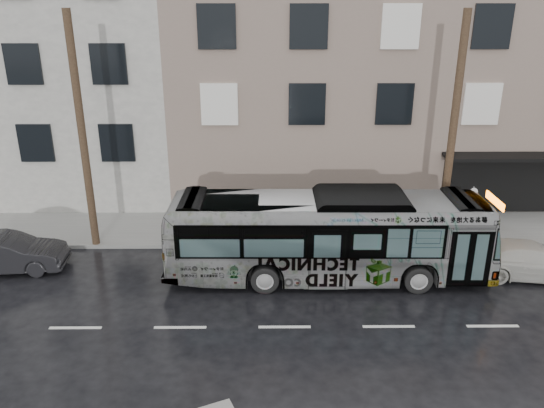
{
  "coord_description": "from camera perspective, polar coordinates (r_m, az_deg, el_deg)",
  "views": [
    {
      "loc": [
        -0.49,
        -16.34,
        9.28
      ],
      "look_at": [
        -0.35,
        2.5,
        2.15
      ],
      "focal_mm": 35.0,
      "sensor_mm": 36.0,
      "label": 1
    }
  ],
  "objects": [
    {
      "name": "utility_pole_front",
      "position": [
        21.35,
        18.84,
        7.11
      ],
      "size": [
        0.3,
        0.3,
        9.0
      ],
      "primitive_type": "cylinder",
      "color": "#4B3925",
      "rests_on": "sidewalk"
    },
    {
      "name": "sign_post",
      "position": [
        22.67,
        20.51,
        -1.11
      ],
      "size": [
        0.06,
        0.06,
        2.4
      ],
      "primitive_type": "cylinder",
      "color": "slate",
      "rests_on": "sidewalk"
    },
    {
      "name": "ground",
      "position": [
        18.79,
        1.13,
        -8.85
      ],
      "size": [
        120.0,
        120.0,
        0.0
      ],
      "primitive_type": "plane",
      "color": "black",
      "rests_on": "ground"
    },
    {
      "name": "utility_pole_rear",
      "position": [
        21.36,
        -19.73,
        7.01
      ],
      "size": [
        0.3,
        0.3,
        9.0
      ],
      "primitive_type": "cylinder",
      "color": "#4B3925",
      "rests_on": "sidewalk"
    },
    {
      "name": "bus",
      "position": [
        18.86,
        5.99,
        -3.44
      ],
      "size": [
        11.45,
        2.77,
        3.18
      ],
      "primitive_type": "imported",
      "rotation": [
        0.0,
        0.0,
        1.56
      ],
      "color": "#B2B2B2",
      "rests_on": "ground"
    },
    {
      "name": "sidewalk",
      "position": [
        23.15,
        0.82,
        -2.69
      ],
      "size": [
        90.0,
        3.6,
        0.15
      ],
      "primitive_type": "cube",
      "color": "gray",
      "rests_on": "ground"
    },
    {
      "name": "dark_sedan",
      "position": [
        21.84,
        -26.67,
        -4.77
      ],
      "size": [
        4.32,
        1.82,
        1.39
      ],
      "primitive_type": "imported",
      "rotation": [
        0.0,
        0.0,
        1.66
      ],
      "color": "black",
      "rests_on": "ground"
    },
    {
      "name": "white_sedan",
      "position": [
        21.32,
        26.01,
        -5.43
      ],
      "size": [
        4.56,
        2.26,
        1.27
      ],
      "primitive_type": "imported",
      "rotation": [
        0.0,
        0.0,
        1.46
      ],
      "color": "#B9B8B0",
      "rests_on": "ground"
    },
    {
      "name": "building_taupe",
      "position": [
        29.79,
        10.47,
        13.12
      ],
      "size": [
        20.0,
        12.0,
        11.0
      ],
      "primitive_type": "cube",
      "color": "gray",
      "rests_on": "ground"
    }
  ]
}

